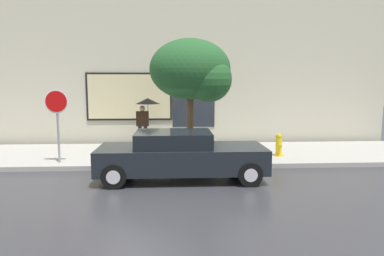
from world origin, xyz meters
name	(u,v)px	position (x,y,z in m)	size (l,w,h in m)	color
ground_plane	(148,179)	(0.00, 0.00, 0.00)	(60.00, 60.00, 0.00)	#333338
sidewalk	(154,154)	(0.00, 3.00, 0.07)	(20.00, 4.00, 0.15)	#A3A099
building_facade	(156,64)	(-0.01, 5.50, 3.48)	(20.00, 0.67, 7.00)	beige
parked_car	(180,155)	(0.91, -0.05, 0.67)	(4.60, 1.82, 1.34)	black
fire_hydrant	(279,145)	(4.39, 2.18, 0.54)	(0.30, 0.44, 0.79)	yellow
pedestrian_with_umbrella	(146,109)	(-0.35, 4.20, 1.67)	(0.95, 0.95, 1.93)	black
street_tree	(194,72)	(1.39, 1.57, 3.03)	(2.58, 2.19, 3.93)	#4C3823
stop_sign	(57,111)	(-2.92, 1.54, 1.80)	(0.76, 0.10, 2.33)	gray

